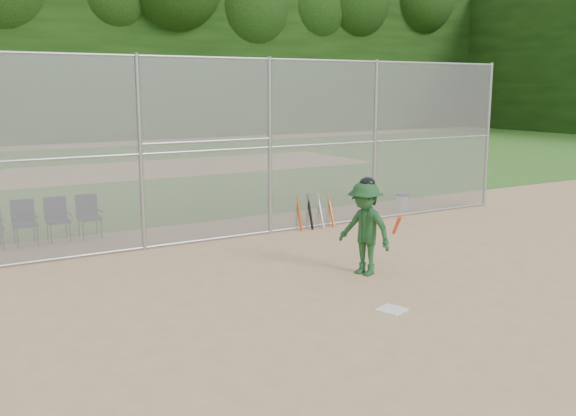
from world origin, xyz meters
TOP-DOWN VIEW (x-y plane):
  - ground at (0.00, 0.00)m, footprint 100.00×100.00m
  - grass_strip at (0.00, 18.00)m, footprint 100.00×100.00m
  - dirt_patch_far at (0.00, 18.00)m, footprint 24.00×24.00m
  - backstop_fence at (0.00, 5.00)m, footprint 16.09×0.09m
  - treeline at (0.00, 20.00)m, footprint 81.00×60.00m
  - home_plate at (0.06, -0.51)m, footprint 0.48×0.48m
  - batter_at_plate at (0.86, 1.24)m, footprint 1.07×1.35m
  - water_cooler at (5.52, 5.68)m, footprint 0.36×0.36m
  - spare_bats at (2.21, 4.95)m, footprint 0.96×0.35m
  - chair_3 at (-4.05, 6.69)m, footprint 0.54×0.52m
  - chair_4 at (-3.37, 6.69)m, footprint 0.54×0.52m
  - chair_5 at (-2.70, 6.69)m, footprint 0.54×0.52m

SIDE VIEW (x-z plane):
  - ground at x=0.00m, z-range 0.00..0.00m
  - grass_strip at x=0.00m, z-range 0.01..0.01m
  - home_plate at x=0.06m, z-range 0.00..0.02m
  - dirt_patch_far at x=0.00m, z-range 0.01..0.01m
  - water_cooler at x=5.52m, z-range 0.00..0.46m
  - spare_bats at x=2.21m, z-range 0.00..0.83m
  - chair_3 at x=-4.05m, z-range 0.00..0.96m
  - chair_4 at x=-3.37m, z-range 0.00..0.96m
  - chair_5 at x=-2.70m, z-range 0.00..0.96m
  - batter_at_plate at x=0.86m, z-range -0.03..1.75m
  - backstop_fence at x=0.00m, z-range 0.07..4.07m
  - treeline at x=0.00m, z-range 0.00..11.00m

